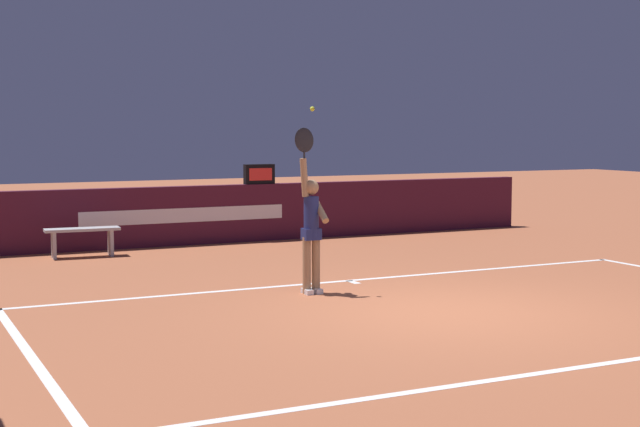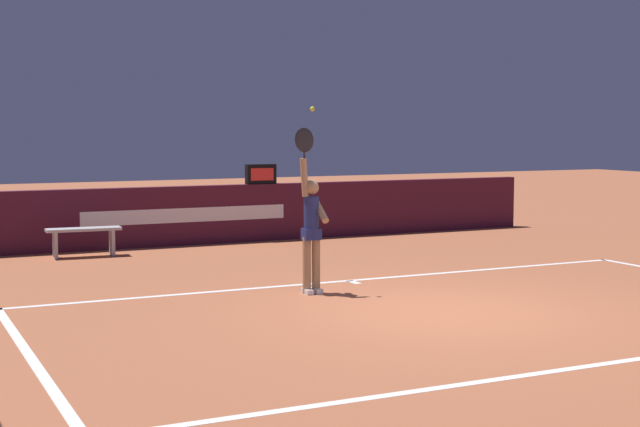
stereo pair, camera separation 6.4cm
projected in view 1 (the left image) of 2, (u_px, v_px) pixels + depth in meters
The scene contains 7 objects.
ground_plane at pixel (445, 311), 11.59m from camera, with size 60.00×60.00×0.00m, color #A75A39.
court_lines at pixel (450, 313), 11.50m from camera, with size 10.23×5.57×0.00m.
back_wall at pixel (228, 214), 18.53m from camera, with size 14.01×0.24×1.16m.
speed_display at pixel (259, 174), 18.75m from camera, with size 0.63×0.16×0.40m.
tennis_player at pixel (311, 226), 12.76m from camera, with size 0.43×0.45×2.33m.
tennis_ball at pixel (312, 109), 12.67m from camera, with size 0.07×0.07×0.07m.
courtside_bench_near at pixel (82, 236), 16.43m from camera, with size 1.33×0.44×0.52m.
Camera 1 is at (-6.44, -9.57, 2.31)m, focal length 51.67 mm.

